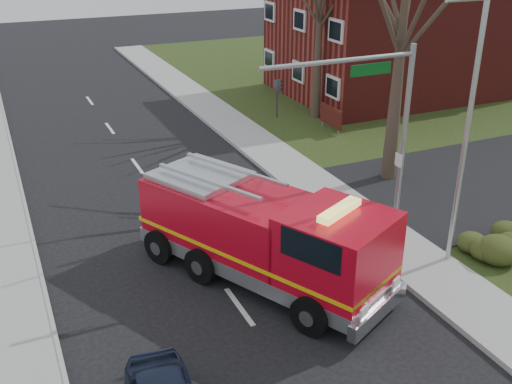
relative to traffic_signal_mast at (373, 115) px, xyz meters
name	(u,v)px	position (x,y,z in m)	size (l,w,h in m)	color
ground	(239,307)	(-5.21, -1.50, -4.71)	(120.00, 120.00, 0.00)	black
sidewalk_right	(413,259)	(0.99, -1.50, -4.63)	(2.40, 80.00, 0.15)	#A0A19B
sidewalk_left	(11,364)	(-11.41, -1.50, -4.63)	(2.40, 80.00, 0.15)	#A0A19B
brick_building	(404,35)	(13.79, 16.50, -1.05)	(15.40, 10.40, 7.25)	maroon
health_center_sign	(331,117)	(5.29, 11.00, -3.83)	(0.12, 2.00, 1.40)	#4D1611
hedge_corner	(503,242)	(3.79, -2.50, -4.13)	(2.80, 2.00, 0.90)	#333F17
bare_tree_near	(405,1)	(4.29, 4.50, 2.71)	(6.00, 6.00, 12.00)	#32261D
traffic_signal_mast	(373,115)	(0.00, 0.00, 0.00)	(5.29, 0.18, 6.80)	gray
streetlight_pole	(466,130)	(1.93, -2.00, -0.16)	(1.48, 0.16, 8.40)	#B7BABF
fire_engine	(265,237)	(-3.90, -0.43, -3.23)	(6.05, 8.46, 3.26)	red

